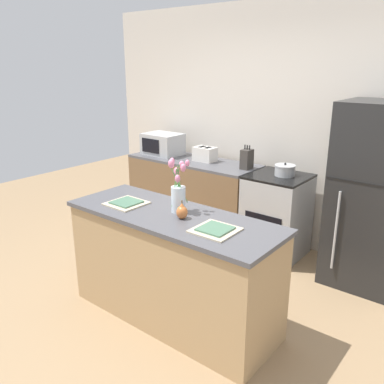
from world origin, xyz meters
TOP-DOWN VIEW (x-y plane):
  - ground_plane at (0.00, 0.00)m, footprint 10.00×10.00m
  - back_wall at (0.00, 2.00)m, footprint 5.20×0.08m
  - kitchen_island at (0.00, 0.00)m, footprint 1.80×0.66m
  - back_counter at (-1.06, 1.60)m, footprint 1.68×0.60m
  - stove_range at (0.10, 1.60)m, footprint 0.60×0.61m
  - refrigerator at (1.05, 1.60)m, footprint 0.68×0.67m
  - flower_vase at (0.00, 0.07)m, footprint 0.15×0.16m
  - pear_figurine at (0.12, -0.02)m, footprint 0.09×0.09m
  - plate_setting_left at (-0.45, -0.06)m, footprint 0.30×0.30m
  - plate_setting_right at (0.45, -0.06)m, footprint 0.30×0.30m
  - toaster at (-0.91, 1.64)m, footprint 0.28×0.18m
  - cooking_pot at (0.15, 1.63)m, footprint 0.22×0.22m
  - microwave at (-1.56, 1.60)m, footprint 0.48×0.37m
  - knife_block at (-0.32, 1.63)m, footprint 0.10×0.14m

SIDE VIEW (x-z plane):
  - ground_plane at x=0.00m, z-range 0.00..0.00m
  - stove_range at x=0.10m, z-range 0.00..0.91m
  - back_counter at x=-1.06m, z-range 0.00..0.91m
  - kitchen_island at x=0.00m, z-range 0.00..0.92m
  - refrigerator at x=1.05m, z-range 0.00..1.73m
  - plate_setting_left at x=-0.45m, z-range 0.92..0.94m
  - plate_setting_right at x=0.45m, z-range 0.92..0.94m
  - cooking_pot at x=0.15m, z-range 0.90..1.03m
  - pear_figurine at x=0.12m, z-range 0.90..1.05m
  - toaster at x=-0.91m, z-range 0.91..1.08m
  - knife_block at x=-0.32m, z-range 0.88..1.15m
  - microwave at x=-1.56m, z-range 0.91..1.18m
  - flower_vase at x=0.00m, z-range 0.86..1.30m
  - back_wall at x=0.00m, z-range 0.00..2.70m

